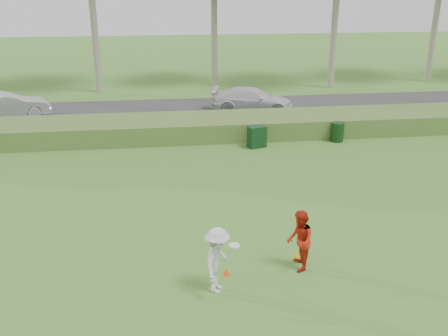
{
  "coord_description": "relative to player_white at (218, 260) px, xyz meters",
  "views": [
    {
      "loc": [
        -2.01,
        -11.28,
        7.12
      ],
      "look_at": [
        0.0,
        4.0,
        1.3
      ],
      "focal_mm": 40.0,
      "sensor_mm": 36.0,
      "label": 1
    }
  ],
  "objects": [
    {
      "name": "player_red",
      "position": [
        2.22,
        0.71,
        -0.02
      ],
      "size": [
        0.73,
        0.88,
        1.64
      ],
      "primitive_type": "imported",
      "rotation": [
        0.0,
        0.0,
        -1.72
      ],
      "color": "red",
      "rests_on": "ground"
    },
    {
      "name": "park_road",
      "position": [
        0.81,
        17.98,
        -0.81
      ],
      "size": [
        80.0,
        6.0,
        0.06
      ],
      "primitive_type": "cube",
      "color": "#2D2D2D",
      "rests_on": "ground"
    },
    {
      "name": "trash_bin",
      "position": [
        7.0,
        11.27,
        -0.39
      ],
      "size": [
        0.75,
        0.75,
        0.9
      ],
      "primitive_type": "cylinder",
      "rotation": [
        0.0,
        0.0,
        -0.3
      ],
      "color": "black",
      "rests_on": "ground"
    },
    {
      "name": "ground",
      "position": [
        0.81,
        0.98,
        -0.84
      ],
      "size": [
        120.0,
        120.0,
        0.0
      ],
      "primitive_type": "plane",
      "color": "#396E24",
      "rests_on": "ground"
    },
    {
      "name": "cone_yellow",
      "position": [
        2.3,
        1.26,
        -0.73
      ],
      "size": [
        0.21,
        0.21,
        0.23
      ],
      "primitive_type": "cone",
      "color": "gold",
      "rests_on": "ground"
    },
    {
      "name": "reed_strip",
      "position": [
        0.81,
        12.98,
        -0.39
      ],
      "size": [
        80.0,
        3.0,
        0.9
      ],
      "primitive_type": "cube",
      "color": "#436528",
      "rests_on": "ground"
    },
    {
      "name": "car_mid",
      "position": [
        -9.35,
        17.19,
        -0.07
      ],
      "size": [
        4.6,
        3.08,
        1.43
      ],
      "primitive_type": "imported",
      "rotation": [
        0.0,
        0.0,
        1.97
      ],
      "color": "silver",
      "rests_on": "park_road"
    },
    {
      "name": "player_white",
      "position": [
        0.0,
        0.0,
        0.0
      ],
      "size": [
        1.04,
        1.25,
        1.68
      ],
      "rotation": [
        0.0,
        0.0,
        1.15
      ],
      "color": "silver",
      "rests_on": "ground"
    },
    {
      "name": "cone_orange",
      "position": [
        0.31,
        0.64,
        -0.74
      ],
      "size": [
        0.18,
        0.18,
        0.2
      ],
      "primitive_type": "cone",
      "color": "#FF4C0D",
      "rests_on": "ground"
    },
    {
      "name": "utility_cabinet",
      "position": [
        3.08,
        10.89,
        -0.35
      ],
      "size": [
        0.89,
        0.71,
        0.97
      ],
      "primitive_type": "cube",
      "rotation": [
        0.0,
        0.0,
        0.32
      ],
      "color": "black",
      "rests_on": "ground"
    },
    {
      "name": "car_right",
      "position": [
        4.03,
        17.19,
        -0.11
      ],
      "size": [
        4.95,
        2.94,
        1.35
      ],
      "primitive_type": "imported",
      "rotation": [
        0.0,
        0.0,
        1.33
      ],
      "color": "silver",
      "rests_on": "park_road"
    }
  ]
}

